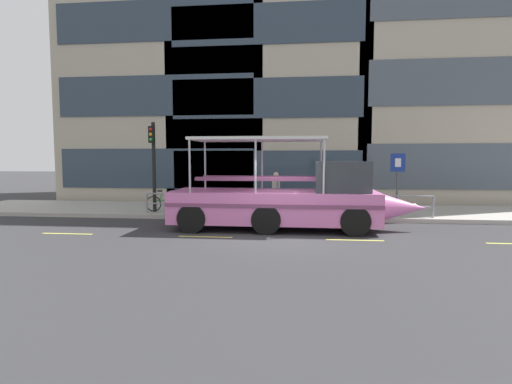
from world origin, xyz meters
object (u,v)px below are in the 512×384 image
pedestrian_mid_left (276,188)px  traffic_light_pole (153,158)px  parking_sign (397,173)px  pedestrian_near_bow (353,191)px  duck_tour_boat (289,200)px  leaned_bicycle (165,203)px

pedestrian_mid_left → traffic_light_pole: bearing=-173.1°
parking_sign → pedestrian_near_bow: bearing=174.5°
duck_tour_boat → parking_sign: bearing=33.4°
traffic_light_pole → duck_tour_boat: 6.79m
leaned_bicycle → pedestrian_mid_left: pedestrian_mid_left is taller
parking_sign → pedestrian_near_bow: (-1.77, 0.17, -0.80)m
parking_sign → leaned_bicycle: 10.15m
traffic_light_pole → parking_sign: (10.51, 0.28, -0.65)m
duck_tour_boat → pedestrian_near_bow: 4.11m
traffic_light_pole → leaned_bicycle: size_ratio=2.27×
pedestrian_near_bow → traffic_light_pole: bearing=-177.1°
traffic_light_pole → pedestrian_mid_left: size_ratio=2.24×
parking_sign → pedestrian_near_bow: 1.95m
parking_sign → leaned_bicycle: size_ratio=1.48×
leaned_bicycle → duck_tour_boat: 6.26m
pedestrian_mid_left → parking_sign: bearing=-4.2°
pedestrian_near_bow → leaned_bicycle: bearing=-177.5°
parking_sign → duck_tour_boat: size_ratio=0.28×
leaned_bicycle → pedestrian_mid_left: size_ratio=0.98×
traffic_light_pole → pedestrian_mid_left: 5.59m
traffic_light_pole → leaned_bicycle: (0.46, 0.09, -2.03)m
traffic_light_pole → leaned_bicycle: traffic_light_pole is taller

